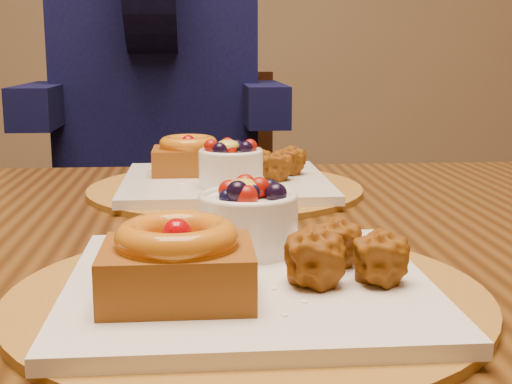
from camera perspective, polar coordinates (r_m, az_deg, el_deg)
dining_table at (r=0.80m, az=-1.76°, el=-8.52°), size 1.60×0.90×0.76m
place_setting_near at (r=0.57m, az=-0.92°, el=-6.26°), size 0.38×0.38×0.09m
place_setting_far at (r=0.99m, az=-2.59°, el=1.22°), size 0.38×0.38×0.08m
chair_far at (r=1.84m, az=-3.64°, el=-3.02°), size 0.53×0.53×0.89m
diner at (r=1.67m, az=-8.04°, el=11.93°), size 0.56×0.53×0.91m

